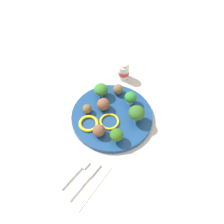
# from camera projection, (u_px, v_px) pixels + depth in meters

# --- Properties ---
(ground_plane) EXTENTS (4.00, 4.00, 0.00)m
(ground_plane) POSITION_uv_depth(u_px,v_px,m) (112.00, 118.00, 1.03)
(ground_plane) COLOR beige
(plate) EXTENTS (0.28, 0.28, 0.02)m
(plate) POSITION_uv_depth(u_px,v_px,m) (112.00, 117.00, 1.03)
(plate) COLOR navy
(plate) RESTS_ON ground_plane
(broccoli_floret_mid_right) EXTENTS (0.04, 0.04, 0.05)m
(broccoli_floret_mid_right) POSITION_uv_depth(u_px,v_px,m) (117.00, 135.00, 0.94)
(broccoli_floret_mid_right) COLOR #A2C077
(broccoli_floret_mid_right) RESTS_ON plate
(broccoli_floret_center) EXTENTS (0.05, 0.05, 0.06)m
(broccoli_floret_center) POSITION_uv_depth(u_px,v_px,m) (137.00, 113.00, 0.98)
(broccoli_floret_center) COLOR #8EC376
(broccoli_floret_center) RESTS_ON plate
(broccoli_floret_near_rim) EXTENTS (0.04, 0.04, 0.05)m
(broccoli_floret_near_rim) POSITION_uv_depth(u_px,v_px,m) (131.00, 97.00, 1.03)
(broccoli_floret_near_rim) COLOR #AAC773
(broccoli_floret_near_rim) RESTS_ON plate
(broccoli_floret_back_left) EXTENTS (0.05, 0.05, 0.05)m
(broccoli_floret_back_left) POSITION_uv_depth(u_px,v_px,m) (101.00, 90.00, 1.05)
(broccoli_floret_back_left) COLOR #8ECA81
(broccoli_floret_back_left) RESTS_ON plate
(meatball_back_left) EXTENTS (0.04, 0.04, 0.04)m
(meatball_back_left) POSITION_uv_depth(u_px,v_px,m) (100.00, 131.00, 0.96)
(meatball_back_left) COLOR brown
(meatball_back_left) RESTS_ON plate
(meatball_back_right) EXTENTS (0.04, 0.04, 0.04)m
(meatball_back_right) POSITION_uv_depth(u_px,v_px,m) (103.00, 104.00, 1.02)
(meatball_back_right) COLOR brown
(meatball_back_right) RESTS_ON plate
(meatball_front_left) EXTENTS (0.04, 0.04, 0.04)m
(meatball_front_left) POSITION_uv_depth(u_px,v_px,m) (118.00, 89.00, 1.07)
(meatball_front_left) COLOR brown
(meatball_front_left) RESTS_ON plate
(meatball_front_right) EXTENTS (0.03, 0.03, 0.03)m
(meatball_front_right) POSITION_uv_depth(u_px,v_px,m) (87.00, 109.00, 1.02)
(meatball_front_right) COLOR brown
(meatball_front_right) RESTS_ON plate
(pepper_ring_center) EXTENTS (0.09, 0.09, 0.01)m
(pepper_ring_center) POSITION_uv_depth(u_px,v_px,m) (89.00, 123.00, 1.00)
(pepper_ring_center) COLOR yellow
(pepper_ring_center) RESTS_ON plate
(pepper_ring_front_left) EXTENTS (0.08, 0.08, 0.01)m
(pepper_ring_front_left) POSITION_uv_depth(u_px,v_px,m) (109.00, 121.00, 1.00)
(pepper_ring_front_left) COLOR yellow
(pepper_ring_front_left) RESTS_ON plate
(napkin) EXTENTS (0.18, 0.13, 0.01)m
(napkin) POSITION_uv_depth(u_px,v_px,m) (80.00, 178.00, 0.90)
(napkin) COLOR white
(napkin) RESTS_ON ground_plane
(fork) EXTENTS (0.12, 0.03, 0.01)m
(fork) POSITION_uv_depth(u_px,v_px,m) (77.00, 173.00, 0.90)
(fork) COLOR silver
(fork) RESTS_ON napkin
(knife) EXTENTS (0.15, 0.03, 0.01)m
(knife) POSITION_uv_depth(u_px,v_px,m) (86.00, 179.00, 0.89)
(knife) COLOR white
(knife) RESTS_ON napkin
(yogurt_bottle) EXTENTS (0.04, 0.04, 0.07)m
(yogurt_bottle) POSITION_uv_depth(u_px,v_px,m) (124.00, 71.00, 1.12)
(yogurt_bottle) COLOR white
(yogurt_bottle) RESTS_ON ground_plane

